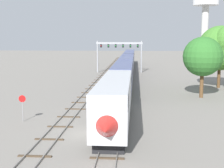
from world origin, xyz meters
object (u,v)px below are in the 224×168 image
object	(u,v)px
passenger_train	(127,67)
trackside_tree_mid	(220,48)
signal_gantry	(119,49)
water_tower	(206,6)
trackside_tree_right	(203,57)
stop_sign	(22,105)

from	to	relation	value
passenger_train	trackside_tree_mid	distance (m)	21.85
signal_gantry	water_tower	distance (m)	53.54
trackside_tree_right	signal_gantry	bearing A→B (deg)	112.52
passenger_train	trackside_tree_right	bearing A→B (deg)	-62.22
signal_gantry	trackside_tree_right	bearing A→B (deg)	-67.48
signal_gantry	trackside_tree_right	world-z (taller)	trackside_tree_right
signal_gantry	trackside_tree_mid	xyz separation A→B (m)	(19.35, -24.40, 1.06)
signal_gantry	stop_sign	xyz separation A→B (m)	(-7.75, -49.90, -4.22)
passenger_train	stop_sign	distance (m)	39.61
stop_sign	trackside_tree_right	world-z (taller)	trackside_tree_right
stop_sign	trackside_tree_right	bearing A→B (deg)	35.22
stop_sign	trackside_tree_mid	xyz separation A→B (m)	(27.10, 25.50, 5.29)
signal_gantry	trackside_tree_right	xyz separation A→B (m)	(14.25, -34.37, 0.08)
water_tower	trackside_tree_right	size ratio (longest dim) A/B	2.91
passenger_train	signal_gantry	distance (m)	12.31
water_tower	trackside_tree_right	distance (m)	78.93
trackside_tree_mid	trackside_tree_right	distance (m)	11.24
signal_gantry	trackside_tree_right	size ratio (longest dim) A/B	1.32
stop_sign	trackside_tree_mid	distance (m)	37.59
water_tower	signal_gantry	bearing A→B (deg)	-126.31
water_tower	stop_sign	xyz separation A→B (m)	(-38.21, -91.34, -19.11)
trackside_tree_mid	trackside_tree_right	bearing A→B (deg)	-117.09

